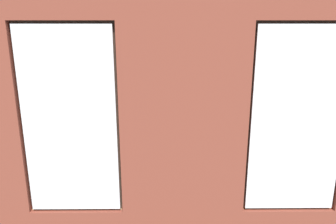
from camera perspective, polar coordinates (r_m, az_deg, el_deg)
The scene contains 17 objects.
ground_plane at distance 6.47m, azimuth 1.31°, elevation -9.56°, with size 7.23×5.77×0.10m, color brown.
brick_wall_with_windows at distance 3.56m, azimuth 2.71°, elevation -3.76°, with size 6.63×0.30×3.09m.
couch_by_window at distance 4.65m, azimuth -0.02°, elevation -15.00°, with size 1.73×0.87×0.80m.
couch_left at distance 6.63m, azimuth 24.81°, elevation -6.88°, with size 0.95×1.96×0.80m.
coffee_table at distance 6.25m, azimuth -3.25°, elevation -6.05°, with size 1.40×0.73×0.46m.
cup_ceramic at distance 6.32m, azimuth 0.30°, elevation -4.74°, with size 0.08×0.08×0.09m, color #33567F.
table_plant_small at distance 6.12m, azimuth -7.28°, elevation -4.89°, with size 0.14×0.14×0.22m.
remote_gray at distance 6.22m, azimuth -3.26°, elevation -5.46°, with size 0.05×0.17×0.02m, color #59595B.
remote_silver at distance 6.32m, azimuth -4.81°, elevation -5.16°, with size 0.05×0.17×0.02m, color #B2B2B7.
media_console at distance 6.59m, azimuth -25.51°, elevation -7.81°, with size 0.94×0.42×0.51m, color black.
tv_flatscreen at distance 6.40m, azimuth -26.10°, elevation -2.98°, with size 0.92×0.20×0.66m.
papasan_chair at distance 7.89m, azimuth -2.05°, elevation -1.18°, with size 1.01×1.01×0.66m.
potted_plant_mid_room_small at distance 6.73m, azimuth 5.64°, elevation -4.97°, with size 0.26×0.26×0.55m.
potted_plant_by_left_couch at distance 7.72m, azimuth 17.75°, elevation -3.34°, with size 0.22×0.22×0.46m.
potted_plant_corner_near_left at distance 8.56m, azimuth 19.76°, elevation 0.45°, with size 0.75×0.87×1.09m.
potted_plant_near_tv at distance 5.50m, azimuth -24.53°, elevation -9.21°, with size 0.53×0.53×0.82m.
potted_plant_between_couches at distance 4.70m, azimuth 16.29°, elevation -10.16°, with size 0.84×0.89×1.22m.
Camera 1 is at (0.20, 5.86, 2.69)m, focal length 35.00 mm.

